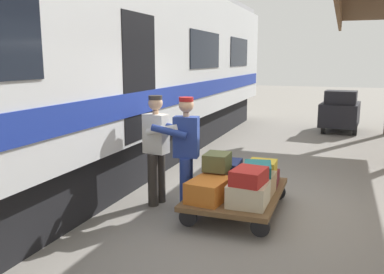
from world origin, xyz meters
name	(u,v)px	position (x,y,z in m)	size (l,w,h in m)	color
ground_plane	(273,210)	(0.00, 0.00, 0.00)	(60.00, 60.00, 0.00)	gray
train_car	(62,70)	(3.67, 0.00, 2.06)	(3.02, 19.06, 4.00)	silver
luggage_cart	(237,194)	(0.50, 0.24, 0.28)	(1.24, 1.89, 0.32)	brown
suitcase_tan_vintage	(256,183)	(0.22, 0.24, 0.47)	(0.52, 0.49, 0.30)	tan
suitcase_orange_carryall	(209,190)	(0.78, 0.75, 0.47)	(0.46, 0.64, 0.29)	#CC6B23
suitcase_black_hardshell	(228,175)	(0.78, -0.28, 0.40)	(0.50, 0.59, 0.16)	black
suitcase_maroon_trunk	(262,178)	(0.22, -0.28, 0.41)	(0.49, 0.64, 0.17)	maroon
suitcase_cream_canvas	(248,194)	(0.22, 0.75, 0.47)	(0.50, 0.54, 0.30)	beige
suitcase_slate_roller	(219,184)	(0.78, 0.24, 0.41)	(0.42, 0.52, 0.17)	#4C515B
suitcase_brown_leather	(217,174)	(0.80, 0.26, 0.57)	(0.31, 0.38, 0.14)	brown
suitcase_red_plastic	(249,176)	(0.21, 0.77, 0.72)	(0.40, 0.50, 0.20)	#AD231E
suitcase_yellow_case	(262,166)	(0.23, -0.31, 0.58)	(0.42, 0.40, 0.19)	gold
suitcase_navy_fabric	(230,165)	(0.76, -0.30, 0.56)	(0.34, 0.55, 0.14)	navy
suitcase_olive_duffel	(217,161)	(0.79, 0.29, 0.76)	(0.34, 0.42, 0.24)	brown
suitcase_teal_softside	(258,169)	(0.20, 0.26, 0.70)	(0.38, 0.51, 0.15)	#1E666B
porter_in_overalls	(185,150)	(1.25, 0.41, 0.93)	(0.71, 0.50, 1.70)	navy
porter_by_door	(157,146)	(1.74, 0.32, 0.93)	(0.71, 0.50, 1.70)	#332D28
baggage_tug	(340,112)	(-0.85, -7.61, 0.63)	(1.24, 1.79, 1.30)	black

